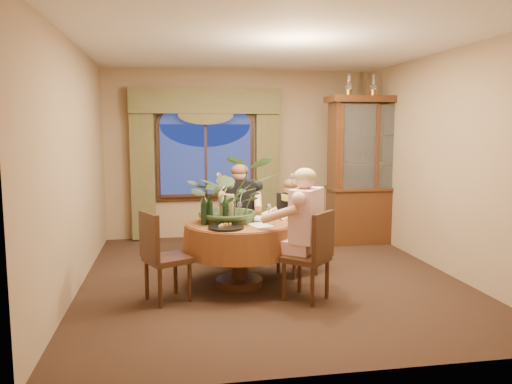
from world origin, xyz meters
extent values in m
plane|color=black|center=(0.00, 0.00, 0.00)|extent=(5.00, 5.00, 0.00)
plane|color=#8C7050|center=(0.00, 2.50, 1.40)|extent=(4.50, 0.00, 4.50)
plane|color=#8C7050|center=(2.25, 0.00, 1.40)|extent=(0.00, 5.00, 5.00)
plane|color=white|center=(0.00, 0.00, 2.80)|extent=(5.00, 5.00, 0.00)
cube|color=#4C4827|center=(-1.63, 2.38, 1.18)|extent=(0.38, 0.14, 2.32)
cube|color=#4C4827|center=(0.43, 2.38, 1.18)|extent=(0.38, 0.14, 2.32)
cylinder|color=maroon|center=(-0.41, -0.25, 0.38)|extent=(1.75, 1.75, 0.75)
cube|color=#371C0F|center=(1.98, 1.63, 1.17)|extent=(1.44, 0.57, 2.33)
cube|color=black|center=(0.22, -0.86, 0.48)|extent=(0.59, 0.59, 0.96)
cube|color=black|center=(0.37, 0.07, 0.48)|extent=(0.55, 0.55, 0.96)
cube|color=black|center=(-0.31, 0.69, 0.48)|extent=(0.46, 0.46, 0.96)
cube|color=black|center=(-1.24, -0.64, 0.48)|extent=(0.56, 0.56, 0.96)
imported|color=#385130|center=(-0.49, -0.12, 1.40)|extent=(1.04, 1.16, 0.90)
imported|color=#4D6032|center=(-0.39, -0.31, 0.78)|extent=(0.17, 0.17, 0.05)
cylinder|color=black|center=(-0.60, -0.59, 0.76)|extent=(0.39, 0.39, 0.02)
cylinder|color=tan|center=(-0.81, -0.14, 0.92)|extent=(0.07, 0.07, 0.33)
cylinder|color=tan|center=(-0.60, -0.19, 0.92)|extent=(0.07, 0.07, 0.33)
cylinder|color=black|center=(-0.82, -0.33, 0.92)|extent=(0.07, 0.07, 0.33)
cylinder|color=black|center=(-0.75, -0.28, 0.92)|extent=(0.07, 0.07, 0.33)
cylinder|color=black|center=(-0.58, -0.31, 0.92)|extent=(0.07, 0.07, 0.33)
cube|color=white|center=(-0.21, -0.47, 0.75)|extent=(0.29, 0.35, 0.00)
cube|color=white|center=(-0.16, -0.06, 0.75)|extent=(0.35, 0.37, 0.00)
camera|label=1|loc=(-1.19, -5.89, 1.83)|focal=35.00mm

